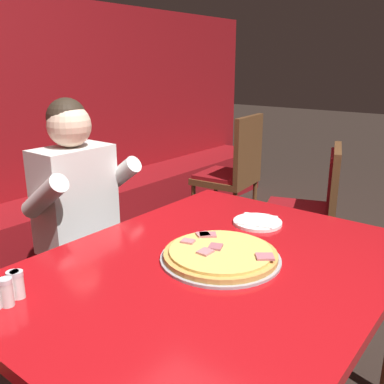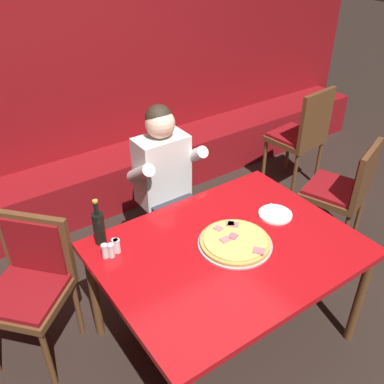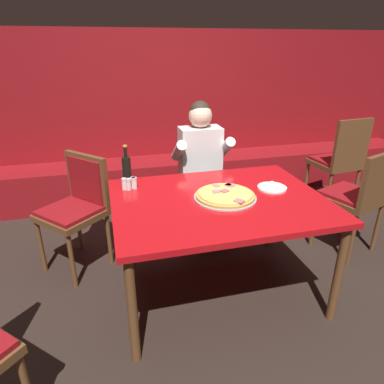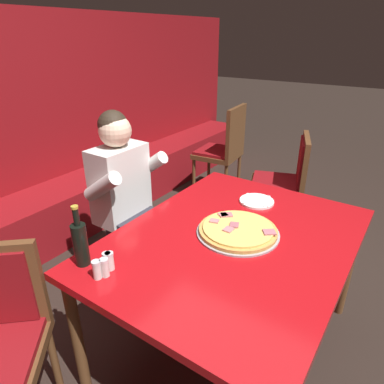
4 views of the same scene
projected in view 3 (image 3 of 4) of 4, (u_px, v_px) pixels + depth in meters
ground_plane at (216, 289)px, 2.63m from camera, size 24.00×24.00×0.00m
booth_wall_panel at (162, 114)px, 4.19m from camera, size 6.80×0.16×1.90m
booth_bench at (169, 177)px, 4.19m from camera, size 6.46×0.48×0.46m
main_dining_table at (219, 208)px, 2.36m from camera, size 1.44×1.10×0.76m
pizza at (225, 196)px, 2.33m from camera, size 0.43×0.43×0.05m
plate_white_paper at (272, 187)px, 2.49m from camera, size 0.21×0.21×0.02m
beer_bottle at (127, 169)px, 2.56m from camera, size 0.07×0.07×0.29m
shaker_oregano at (124, 184)px, 2.46m from camera, size 0.04×0.04×0.09m
shaker_red_pepper_flakes at (135, 183)px, 2.48m from camera, size 0.04×0.04×0.09m
shaker_black_pepper at (129, 185)px, 2.46m from camera, size 0.04×0.04×0.09m
shaker_parmesan at (133, 183)px, 2.49m from camera, size 0.04×0.04×0.09m
diner_seated_blue_shirt at (203, 165)px, 3.14m from camera, size 0.53×0.53×1.27m
dining_chair_far_left at (341, 157)px, 3.72m from camera, size 0.48×0.48×1.04m
dining_chair_far_right at (360, 193)px, 2.89m from camera, size 0.56×0.56×0.95m
dining_chair_near_left at (78, 203)px, 2.73m from camera, size 0.62×0.62×0.94m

